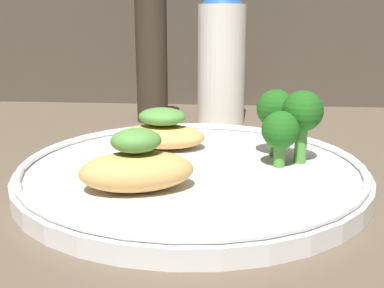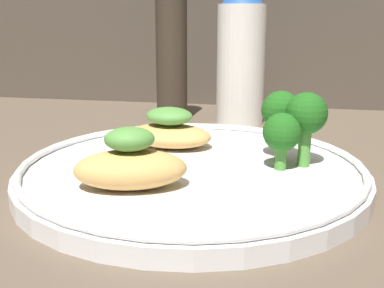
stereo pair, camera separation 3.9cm
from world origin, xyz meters
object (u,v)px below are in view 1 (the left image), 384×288
object	(u,v)px
plate	(192,172)
sauce_bottle	(222,55)
broccoli_bunch	(287,117)
pepper_grinder	(152,57)

from	to	relation	value
plate	sauce_bottle	world-z (taller)	sauce_bottle
plate	sauce_bottle	bearing A→B (deg)	85.96
broccoli_bunch	pepper_grinder	size ratio (longest dim) A/B	0.36
plate	broccoli_bunch	bearing A→B (deg)	17.42
plate	pepper_grinder	distance (cm)	25.74
broccoli_bunch	sauce_bottle	distance (cm)	22.28
plate	broccoli_bunch	distance (cm)	9.24
pepper_grinder	plate	bearing A→B (deg)	-72.97
broccoli_bunch	pepper_grinder	distance (cm)	26.13
broccoli_bunch	sauce_bottle	bearing A→B (deg)	106.21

